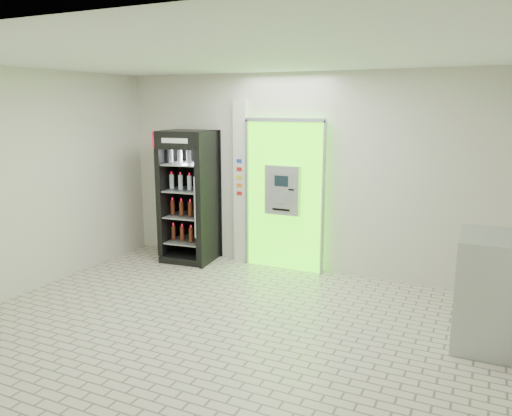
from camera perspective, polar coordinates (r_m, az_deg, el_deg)
The scene contains 6 objects.
ground at distance 5.86m, azimuth -4.06°, elevation -13.79°, with size 6.00×6.00×0.00m, color beige.
room_shell at distance 5.34m, azimuth -4.35°, elevation 4.37°, with size 6.00×6.00×6.00m.
atm_assembly at distance 7.68m, azimuth 3.34°, elevation 1.57°, with size 1.30×0.24×2.33m.
pillar at distance 8.01m, azimuth -1.74°, elevation 2.94°, with size 0.22×0.11×2.60m.
beverage_cooler at distance 8.18m, azimuth -7.58°, elevation 1.04°, with size 0.86×0.80×2.12m.
steel_cabinet at distance 5.87m, azimuth 24.78°, elevation -8.53°, with size 0.62×0.91×1.20m.
Camera 1 is at (2.62, -4.60, 2.52)m, focal length 35.00 mm.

